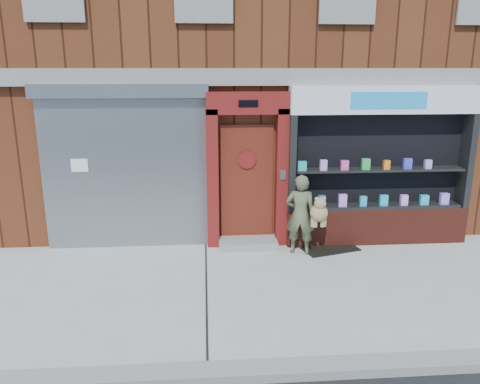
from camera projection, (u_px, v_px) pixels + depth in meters
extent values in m
plane|color=#9E9E99|center=(305.00, 286.00, 7.34)|extent=(80.00, 80.00, 0.00)
cube|color=gray|center=(346.00, 367.00, 5.25)|extent=(60.00, 0.30, 0.12)
cube|color=#4F2312|center=(262.00, 40.00, 12.08)|extent=(12.00, 8.00, 8.00)
cube|color=gray|center=(289.00, 77.00, 8.37)|extent=(12.00, 0.16, 0.30)
cube|color=gray|center=(126.00, 175.00, 8.62)|extent=(3.00, 0.10, 2.80)
cube|color=slate|center=(120.00, 91.00, 8.17)|extent=(3.10, 0.30, 0.24)
cube|color=white|center=(80.00, 165.00, 8.45)|extent=(0.30, 0.01, 0.24)
cube|color=#5E1110|center=(212.00, 179.00, 8.69)|extent=(0.22, 0.28, 2.60)
cube|color=#5E1110|center=(282.00, 178.00, 8.79)|extent=(0.22, 0.28, 2.60)
cube|color=#5E1110|center=(248.00, 103.00, 8.38)|extent=(1.50, 0.28, 0.40)
cube|color=black|center=(248.00, 103.00, 8.23)|extent=(0.35, 0.01, 0.12)
cube|color=#571B10|center=(247.00, 183.00, 8.87)|extent=(1.00, 0.06, 2.20)
cylinder|color=black|center=(247.00, 160.00, 8.71)|extent=(0.28, 0.02, 0.28)
cylinder|color=#5E1110|center=(247.00, 160.00, 8.71)|extent=(0.34, 0.02, 0.34)
cube|color=gray|center=(248.00, 243.00, 8.90)|extent=(1.10, 0.55, 0.15)
cube|color=slate|center=(283.00, 175.00, 8.62)|extent=(0.10, 0.02, 0.18)
cube|color=maroon|center=(375.00, 225.00, 9.11)|extent=(3.50, 0.40, 0.70)
cube|color=black|center=(291.00, 163.00, 8.66)|extent=(0.12, 0.40, 1.80)
cube|color=black|center=(466.00, 160.00, 8.91)|extent=(0.12, 0.40, 1.80)
cube|color=black|center=(376.00, 160.00, 8.96)|extent=(3.30, 0.03, 1.80)
cube|color=black|center=(376.00, 206.00, 9.01)|extent=(3.20, 0.36, 0.06)
cube|color=black|center=(379.00, 169.00, 8.82)|extent=(3.20, 0.36, 0.04)
cube|color=white|center=(385.00, 100.00, 8.49)|extent=(3.50, 0.40, 0.50)
cube|color=#1B85CA|center=(389.00, 100.00, 8.29)|extent=(1.40, 0.01, 0.30)
cube|color=#D9486D|center=(301.00, 203.00, 8.80)|extent=(0.12, 0.09, 0.17)
cube|color=blue|center=(322.00, 201.00, 8.82)|extent=(0.13, 0.09, 0.22)
cube|color=#BD7FE5|center=(342.00, 200.00, 8.84)|extent=(0.15, 0.09, 0.24)
cube|color=#25A3BD|center=(363.00, 201.00, 8.88)|extent=(0.13, 0.09, 0.19)
cube|color=#27A8C3|center=(384.00, 200.00, 8.91)|extent=(0.15, 0.09, 0.21)
cube|color=#D389F7|center=(404.00, 200.00, 8.94)|extent=(0.14, 0.09, 0.20)
cube|color=#26B2C2|center=(424.00, 200.00, 8.97)|extent=(0.16, 0.09, 0.19)
cube|color=#A07EE3|center=(444.00, 199.00, 8.99)|extent=(0.16, 0.09, 0.22)
cube|color=#24B4B6|center=(302.00, 166.00, 8.61)|extent=(0.16, 0.09, 0.17)
cube|color=#C185F0|center=(323.00, 165.00, 8.64)|extent=(0.13, 0.09, 0.20)
cube|color=#DB4999|center=(345.00, 165.00, 8.67)|extent=(0.14, 0.09, 0.18)
cube|color=green|center=(366.00, 164.00, 8.69)|extent=(0.15, 0.09, 0.21)
cube|color=orange|center=(386.00, 165.00, 8.73)|extent=(0.11, 0.09, 0.17)
cube|color=#393FC4|center=(407.00, 164.00, 8.75)|extent=(0.15, 0.09, 0.20)
cube|color=#B98BFB|center=(428.00, 164.00, 8.79)|extent=(0.12, 0.09, 0.17)
imported|color=#515739|center=(300.00, 215.00, 8.46)|extent=(0.61, 0.47, 1.48)
sphere|color=olive|center=(319.00, 213.00, 8.31)|extent=(0.32, 0.32, 0.32)
sphere|color=olive|center=(320.00, 203.00, 8.21)|extent=(0.21, 0.21, 0.21)
sphere|color=olive|center=(317.00, 199.00, 8.18)|extent=(0.07, 0.07, 0.07)
sphere|color=olive|center=(324.00, 199.00, 8.19)|extent=(0.07, 0.07, 0.07)
cylinder|color=olive|center=(313.00, 222.00, 8.34)|extent=(0.07, 0.07, 0.19)
cylinder|color=olive|center=(324.00, 221.00, 8.36)|extent=(0.07, 0.07, 0.19)
cylinder|color=olive|center=(315.00, 222.00, 8.32)|extent=(0.07, 0.07, 0.19)
cylinder|color=olive|center=(322.00, 222.00, 8.33)|extent=(0.07, 0.07, 0.19)
cube|color=black|center=(327.00, 247.00, 8.88)|extent=(1.19, 0.98, 0.03)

